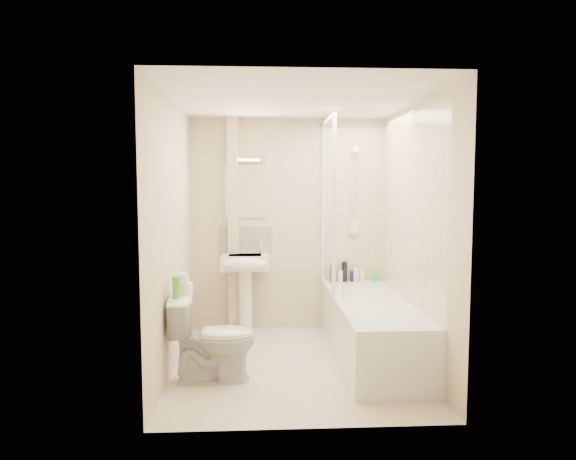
{
  "coord_description": "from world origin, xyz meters",
  "views": [
    {
      "loc": [
        -0.31,
        -4.59,
        1.65
      ],
      "look_at": [
        -0.06,
        0.2,
        1.23
      ],
      "focal_mm": 32.0,
      "sensor_mm": 36.0,
      "label": 1
    }
  ],
  "objects": [
    {
      "name": "floor",
      "position": [
        0.0,
        0.0,
        0.0
      ],
      "size": [
        2.5,
        2.5,
        0.0
      ],
      "primitive_type": "plane",
      "color": "beige",
      "rests_on": "ground"
    },
    {
      "name": "pedestal_sink",
      "position": [
        -0.49,
        1.01,
        0.71
      ],
      "size": [
        0.52,
        0.48,
        1.01
      ],
      "color": "white",
      "rests_on": "ground"
    },
    {
      "name": "wall_right",
      "position": [
        1.1,
        0.0,
        1.2
      ],
      "size": [
        0.02,
        2.5,
        2.4
      ],
      "primitive_type": "cube",
      "color": "beige",
      "rests_on": "ground"
    },
    {
      "name": "tile_right",
      "position": [
        1.09,
        0.2,
        1.42
      ],
      "size": [
        0.01,
        2.1,
        1.75
      ],
      "primitive_type": "cube",
      "color": "beige",
      "rests_on": "wall_right"
    },
    {
      "name": "bottle_black_b",
      "position": [
        0.64,
        1.16,
        0.66
      ],
      "size": [
        0.06,
        0.06,
        0.23
      ],
      "primitive_type": "cylinder",
      "color": "black",
      "rests_on": "bathtub"
    },
    {
      "name": "bottle_white_b",
      "position": [
        0.85,
        1.16,
        0.62
      ],
      "size": [
        0.05,
        0.05,
        0.14
      ],
      "primitive_type": "cylinder",
      "color": "white",
      "rests_on": "bathtub"
    },
    {
      "name": "bottle_white_a",
      "position": [
        0.6,
        1.16,
        0.62
      ],
      "size": [
        0.06,
        0.06,
        0.13
      ],
      "primitive_type": "cylinder",
      "color": "white",
      "rests_on": "bathtub"
    },
    {
      "name": "bottle_black_a",
      "position": [
        0.51,
        1.16,
        0.65
      ],
      "size": [
        0.07,
        0.07,
        0.19
      ],
      "primitive_type": "cylinder",
      "color": "black",
      "rests_on": "bathtub"
    },
    {
      "name": "toilet_roll_upper",
      "position": [
        -0.98,
        -0.27,
        0.86
      ],
      "size": [
        0.1,
        0.1,
        0.09
      ],
      "primitive_type": "cylinder",
      "color": "white",
      "rests_on": "toilet_roll_lower"
    },
    {
      "name": "mirror",
      "position": [
        -0.49,
        1.24,
        1.58
      ],
      "size": [
        0.46,
        0.01,
        0.6
      ],
      "primitive_type": "cube",
      "color": "white",
      "rests_on": "wall_back"
    },
    {
      "name": "ceiling",
      "position": [
        0.0,
        0.0,
        2.4
      ],
      "size": [
        2.2,
        2.5,
        0.02
      ],
      "primitive_type": "cube",
      "color": "white",
      "rests_on": "wall_back"
    },
    {
      "name": "shower_fixture",
      "position": [
        0.75,
        1.19,
        1.55
      ],
      "size": [
        0.1,
        0.16,
        0.99
      ],
      "color": "silver",
      "rests_on": "wall_back"
    },
    {
      "name": "shower_screen",
      "position": [
        0.4,
        0.8,
        1.45
      ],
      "size": [
        0.04,
        0.92,
        1.8
      ],
      "color": "white",
      "rests_on": "bathtub"
    },
    {
      "name": "bottle_green",
      "position": [
        0.99,
        1.16,
        0.6
      ],
      "size": [
        0.07,
        0.07,
        0.09
      ],
      "primitive_type": "cylinder",
      "color": "#33C755",
      "rests_on": "bathtub"
    },
    {
      "name": "wall_left",
      "position": [
        -1.1,
        0.0,
        1.2
      ],
      "size": [
        0.02,
        2.5,
        2.4
      ],
      "primitive_type": "cube",
      "color": "beige",
      "rests_on": "ground"
    },
    {
      "name": "green_bottle",
      "position": [
        -1.01,
        -0.41,
        0.81
      ],
      "size": [
        0.06,
        0.06,
        0.18
      ],
      "primitive_type": "cylinder",
      "color": "green",
      "rests_on": "toilet"
    },
    {
      "name": "wall_back",
      "position": [
        0.0,
        1.25,
        1.2
      ],
      "size": [
        2.2,
        0.02,
        2.4
      ],
      "primitive_type": "cube",
      "color": "beige",
      "rests_on": "ground"
    },
    {
      "name": "tile_back",
      "position": [
        0.75,
        1.24,
        1.42
      ],
      "size": [
        0.7,
        0.01,
        1.75
      ],
      "primitive_type": "cube",
      "color": "beige",
      "rests_on": "wall_back"
    },
    {
      "name": "toilet_roll_lower",
      "position": [
        -0.96,
        -0.24,
        0.77
      ],
      "size": [
        0.12,
        0.12,
        0.09
      ],
      "primitive_type": "cylinder",
      "color": "white",
      "rests_on": "toilet"
    },
    {
      "name": "splashback",
      "position": [
        -0.49,
        1.24,
        1.03
      ],
      "size": [
        0.6,
        0.02,
        0.3
      ],
      "primitive_type": "cube",
      "color": "beige",
      "rests_on": "wall_back"
    },
    {
      "name": "toilet",
      "position": [
        -0.72,
        -0.32,
        0.36
      ],
      "size": [
        0.43,
        0.72,
        0.72
      ],
      "primitive_type": "imported",
      "rotation": [
        0.0,
        0.0,
        1.59
      ],
      "color": "white",
      "rests_on": "ground"
    },
    {
      "name": "pipe_boxing",
      "position": [
        -0.62,
        1.19,
        1.2
      ],
      "size": [
        0.12,
        0.12,
        2.4
      ],
      "primitive_type": "cube",
      "color": "beige",
      "rests_on": "ground"
    },
    {
      "name": "bottle_blue",
      "position": [
        0.73,
        1.16,
        0.61
      ],
      "size": [
        0.05,
        0.05,
        0.12
      ],
      "primitive_type": "cylinder",
      "color": "#131553",
      "rests_on": "bathtub"
    },
    {
      "name": "bottle_cream",
      "position": [
        0.77,
        1.16,
        0.63
      ],
      "size": [
        0.07,
        0.07,
        0.15
      ],
      "primitive_type": "cylinder",
      "color": "beige",
      "rests_on": "bathtub"
    },
    {
      "name": "bathtub",
      "position": [
        0.75,
        0.2,
        0.29
      ],
      "size": [
        0.7,
        2.1,
        0.55
      ],
      "color": "white",
      "rests_on": "ground"
    },
    {
      "name": "strip_light",
      "position": [
        -0.49,
        1.22,
        1.95
      ],
      "size": [
        0.42,
        0.07,
        0.07
      ],
      "primitive_type": "cube",
      "color": "silver",
      "rests_on": "wall_back"
    }
  ]
}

